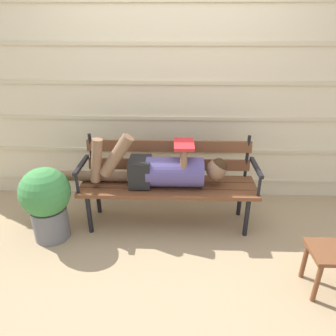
{
  "coord_description": "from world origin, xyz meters",
  "views": [
    {
      "loc": [
        0.08,
        -2.47,
        1.83
      ],
      "look_at": [
        0.0,
        0.11,
        0.61
      ],
      "focal_mm": 32.85,
      "sensor_mm": 36.0,
      "label": 1
    }
  ],
  "objects": [
    {
      "name": "ground_plane",
      "position": [
        0.0,
        0.0,
        0.0
      ],
      "size": [
        12.0,
        12.0,
        0.0
      ],
      "primitive_type": "plane",
      "color": "tan"
    },
    {
      "name": "footstool",
      "position": [
        1.24,
        -0.71,
        0.29
      ],
      "size": [
        0.4,
        0.29,
        0.37
      ],
      "color": "brown",
      "rests_on": "ground"
    },
    {
      "name": "house_siding",
      "position": [
        0.0,
        0.73,
        1.1
      ],
      "size": [
        5.41,
        0.08,
        2.21
      ],
      "color": "beige",
      "rests_on": "ground"
    },
    {
      "name": "reclining_person",
      "position": [
        -0.07,
        0.11,
        0.59
      ],
      "size": [
        1.7,
        0.28,
        0.53
      ],
      "color": "#514784"
    },
    {
      "name": "potted_plant",
      "position": [
        -1.08,
        -0.15,
        0.4
      ],
      "size": [
        0.45,
        0.45,
        0.7
      ],
      "color": "slate",
      "rests_on": "ground"
    },
    {
      "name": "park_bench",
      "position": [
        0.0,
        0.17,
        0.48
      ],
      "size": [
        1.68,
        0.46,
        0.86
      ],
      "color": "brown",
      "rests_on": "ground"
    }
  ]
}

